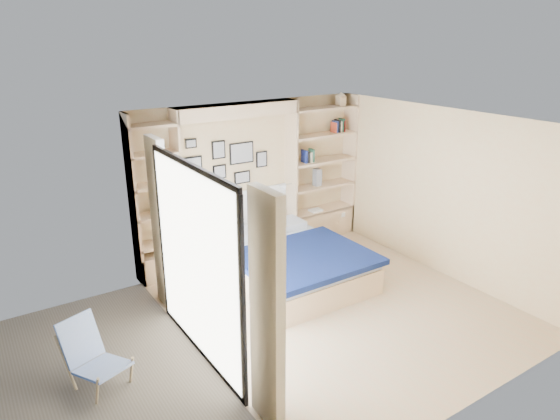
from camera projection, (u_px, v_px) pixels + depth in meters
ground at (334, 305)px, 6.78m from camera, size 4.50×4.50×0.00m
room_shell at (252, 205)px, 7.42m from camera, size 4.50×4.50×4.50m
bed at (289, 262)px, 7.40m from camera, size 1.83×2.41×1.07m
photo_gallery at (225, 161)px, 7.76m from camera, size 1.48×0.02×0.82m
reading_lamps at (241, 194)px, 7.83m from camera, size 1.92×0.12×0.15m
shelf_decor at (316, 144)px, 8.46m from camera, size 3.53×0.23×2.03m
deck at (50, 408)px, 4.91m from camera, size 3.20×4.00×0.05m
deck_chair at (92, 355)px, 5.16m from camera, size 0.66×0.83×0.73m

